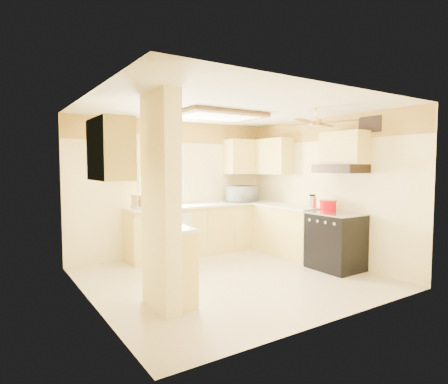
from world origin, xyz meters
TOP-DOWN VIEW (x-y plane):
  - floor at (0.00, 0.00)m, footprint 4.00×4.00m
  - ceiling at (0.00, 0.00)m, footprint 4.00×4.00m
  - wall_back at (0.00, 1.90)m, footprint 4.00×0.00m
  - wall_front at (0.00, -1.90)m, footprint 4.00×0.00m
  - wall_left at (-2.00, 0.00)m, footprint 0.00×3.80m
  - wall_right at (2.00, 0.00)m, footprint 0.00×3.80m
  - wallpaper_border at (0.00, 1.88)m, footprint 4.00×0.02m
  - partition_column at (-1.35, -0.55)m, footprint 0.20×0.70m
  - partition_ledge at (-1.13, -0.55)m, footprint 0.25×0.55m
  - ledge_top at (-1.13, -0.55)m, footprint 0.28×0.58m
  - lower_cabinets_back at (0.50, 1.60)m, footprint 3.00×0.60m
  - lower_cabinets_right at (1.70, 0.60)m, footprint 0.60×1.40m
  - countertop_back at (0.50, 1.59)m, footprint 3.04×0.64m
  - countertop_right at (1.69, 0.60)m, footprint 0.64×1.44m
  - dishwasher_panel at (-0.25, 1.29)m, footprint 0.58×0.02m
  - window at (-0.25, 1.89)m, footprint 0.92×0.02m
  - upper_cab_back_left at (-0.85, 1.72)m, footprint 0.60×0.35m
  - upper_cab_back_right at (1.55, 1.72)m, footprint 0.90×0.35m
  - upper_cab_right at (1.82, 1.25)m, footprint 0.35×1.00m
  - upper_cab_left_wall at (-1.82, -0.25)m, footprint 0.35×0.75m
  - upper_cab_over_stove at (1.82, -0.55)m, footprint 0.35×0.76m
  - stove at (1.67, -0.55)m, footprint 0.68×0.77m
  - range_hood at (1.74, -0.55)m, footprint 0.50×0.76m
  - poster_menu at (-1.24, -0.55)m, footprint 0.02×0.42m
  - poster_nashville at (-1.24, -0.55)m, footprint 0.02×0.42m
  - ceiling_light_panel at (0.10, 0.50)m, footprint 1.35×0.95m
  - ceiling_fan at (1.00, -0.70)m, footprint 1.15×1.15m
  - vent_grate at (1.98, -0.90)m, footprint 0.02×0.40m
  - microwave at (1.37, 1.59)m, footprint 0.63×0.47m
  - bowl at (-1.17, -0.53)m, footprint 0.23×0.23m
  - dutch_oven at (1.70, -0.35)m, footprint 0.28×0.28m
  - kettle at (1.68, -0.01)m, footprint 0.15×0.15m
  - dish_rack at (-0.73, 1.56)m, footprint 0.43×0.33m
  - utensil_crock at (-0.12, 1.71)m, footprint 0.11×0.11m

SIDE VIEW (x-z plane):
  - floor at x=0.00m, z-range 0.00..0.00m
  - dishwasher_panel at x=-0.25m, z-range 0.03..0.83m
  - partition_ledge at x=-1.13m, z-range 0.00..0.90m
  - lower_cabinets_back at x=0.50m, z-range 0.00..0.90m
  - lower_cabinets_right at x=1.70m, z-range 0.00..0.90m
  - stove at x=1.67m, z-range 0.00..0.92m
  - ledge_top at x=-1.13m, z-range 0.90..0.94m
  - countertop_back at x=0.50m, z-range 0.90..0.94m
  - countertop_right at x=1.69m, z-range 0.90..0.94m
  - bowl at x=-1.17m, z-range 0.94..1.00m
  - dutch_oven at x=1.70m, z-range 0.92..1.11m
  - utensil_crock at x=-0.12m, z-range 0.90..1.12m
  - dish_rack at x=-0.73m, z-range 0.91..1.14m
  - kettle at x=1.68m, z-range 0.93..1.17m
  - microwave at x=1.37m, z-range 0.94..1.26m
  - poster_nashville at x=-1.24m, z-range 0.92..1.48m
  - wall_back at x=0.00m, z-range -0.75..3.25m
  - wall_front at x=0.00m, z-range -0.75..3.25m
  - wall_left at x=-2.00m, z-range -0.65..3.15m
  - wall_right at x=2.00m, z-range -0.65..3.15m
  - partition_column at x=-1.35m, z-range 0.00..2.50m
  - window at x=-0.25m, z-range 1.04..2.06m
  - range_hood at x=1.74m, z-range 1.55..1.69m
  - upper_cab_back_left at x=-0.85m, z-range 1.50..2.20m
  - upper_cab_back_right at x=1.55m, z-range 1.50..2.20m
  - upper_cab_right at x=1.82m, z-range 1.50..2.20m
  - upper_cab_left_wall at x=-1.82m, z-range 1.50..2.20m
  - poster_menu at x=-1.24m, z-range 1.57..2.14m
  - upper_cab_over_stove at x=1.82m, z-range 1.69..2.21m
  - ceiling_fan at x=1.00m, z-range 2.16..2.42m
  - wallpaper_border at x=0.00m, z-range 2.10..2.50m
  - vent_grate at x=1.98m, z-range 2.17..2.42m
  - ceiling_light_panel at x=0.10m, z-range 2.42..2.49m
  - ceiling at x=0.00m, z-range 2.50..2.50m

